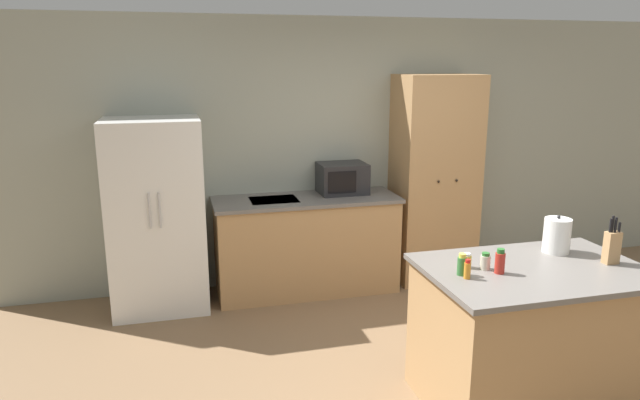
# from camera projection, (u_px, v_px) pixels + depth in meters

# --- Properties ---
(ground_plane) EXTENTS (14.00, 14.00, 0.00)m
(ground_plane) POSITION_uv_depth(u_px,v_px,m) (473.00, 390.00, 3.89)
(ground_plane) COLOR #846647
(wall_back) EXTENTS (7.20, 0.06, 2.60)m
(wall_back) POSITION_uv_depth(u_px,v_px,m) (366.00, 151.00, 5.78)
(wall_back) COLOR #9EA393
(wall_back) RESTS_ON ground_plane
(refrigerator) EXTENTS (0.82, 0.69, 1.71)m
(refrigerator) POSITION_uv_depth(u_px,v_px,m) (157.00, 216.00, 5.03)
(refrigerator) COLOR white
(refrigerator) RESTS_ON ground_plane
(back_counter) EXTENTS (1.75, 0.64, 0.93)m
(back_counter) POSITION_uv_depth(u_px,v_px,m) (306.00, 244.00, 5.49)
(back_counter) COLOR tan
(back_counter) RESTS_ON ground_plane
(pantry_cabinet) EXTENTS (0.78, 0.57, 2.06)m
(pantry_cabinet) POSITION_uv_depth(u_px,v_px,m) (434.00, 179.00, 5.71)
(pantry_cabinet) COLOR tan
(pantry_cabinet) RESTS_ON ground_plane
(kitchen_island) EXTENTS (1.39, 0.93, 0.93)m
(kitchen_island) POSITION_uv_depth(u_px,v_px,m) (530.00, 336.00, 3.66)
(kitchen_island) COLOR tan
(kitchen_island) RESTS_ON ground_plane
(microwave) EXTENTS (0.46, 0.36, 0.29)m
(microwave) POSITION_uv_depth(u_px,v_px,m) (342.00, 178.00, 5.54)
(microwave) COLOR #232326
(microwave) RESTS_ON back_counter
(knife_block) EXTENTS (0.09, 0.06, 0.31)m
(knife_block) POSITION_uv_depth(u_px,v_px,m) (612.00, 246.00, 3.60)
(knife_block) COLOR tan
(knife_block) RESTS_ON kitchen_island
(spice_bottle_tall_dark) EXTENTS (0.06, 0.06, 0.13)m
(spice_bottle_tall_dark) POSITION_uv_depth(u_px,v_px,m) (462.00, 265.00, 3.42)
(spice_bottle_tall_dark) COLOR #337033
(spice_bottle_tall_dark) RESTS_ON kitchen_island
(spice_bottle_short_red) EXTENTS (0.06, 0.06, 0.16)m
(spice_bottle_short_red) POSITION_uv_depth(u_px,v_px,m) (500.00, 262.00, 3.44)
(spice_bottle_short_red) COLOR #B2281E
(spice_bottle_short_red) RESTS_ON kitchen_island
(spice_bottle_amber_oil) EXTENTS (0.06, 0.06, 0.11)m
(spice_bottle_amber_oil) POSITION_uv_depth(u_px,v_px,m) (485.00, 262.00, 3.51)
(spice_bottle_amber_oil) COLOR beige
(spice_bottle_amber_oil) RESTS_ON kitchen_island
(spice_bottle_green_herb) EXTENTS (0.06, 0.06, 0.09)m
(spice_bottle_green_herb) POSITION_uv_depth(u_px,v_px,m) (467.00, 261.00, 3.54)
(spice_bottle_green_herb) COLOR gold
(spice_bottle_green_herb) RESTS_ON kitchen_island
(spice_bottle_pale_salt) EXTENTS (0.04, 0.04, 0.12)m
(spice_bottle_pale_salt) POSITION_uv_depth(u_px,v_px,m) (467.00, 270.00, 3.36)
(spice_bottle_pale_salt) COLOR orange
(spice_bottle_pale_salt) RESTS_ON kitchen_island
(kettle) EXTENTS (0.18, 0.18, 0.26)m
(kettle) POSITION_uv_depth(u_px,v_px,m) (557.00, 235.00, 3.81)
(kettle) COLOR white
(kettle) RESTS_ON kitchen_island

